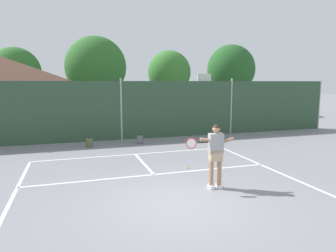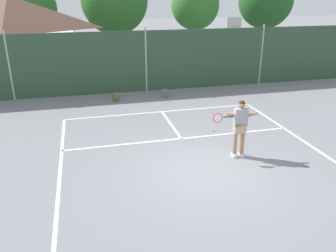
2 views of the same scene
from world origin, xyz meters
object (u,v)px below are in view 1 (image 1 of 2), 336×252
at_px(basketball_hoop, 204,94).
at_px(backpack_grey, 140,140).
at_px(tennis_player, 215,151).
at_px(backpack_olive, 89,143).
at_px(tennis_ball, 188,167).

xyz_separation_m(basketball_hoop, backpack_grey, (-4.78, -2.99, -2.12)).
bearing_deg(tennis_player, backpack_olive, 114.09).
distance_m(tennis_player, backpack_olive, 7.64).
relative_size(basketball_hoop, tennis_player, 1.91).
relative_size(basketball_hoop, backpack_grey, 7.67).
distance_m(tennis_ball, backpack_grey, 4.86).
relative_size(tennis_player, backpack_grey, 4.01).
height_order(tennis_player, tennis_ball, tennis_player).
distance_m(basketball_hoop, backpack_grey, 6.02).
xyz_separation_m(basketball_hoop, backpack_olive, (-7.24, -3.03, -2.12)).
distance_m(backpack_olive, backpack_grey, 2.46).
bearing_deg(backpack_olive, backpack_grey, 1.10).
height_order(backpack_olive, backpack_grey, same).
xyz_separation_m(tennis_player, backpack_olive, (-3.10, 6.93, -0.92)).
bearing_deg(backpack_grey, backpack_olive, -178.90).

